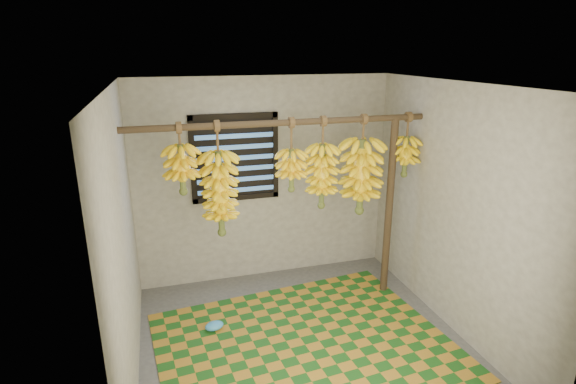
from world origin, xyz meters
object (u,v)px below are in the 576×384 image
object	(u,v)px
woven_mat	(305,345)
banana_bunch_d	(322,176)
support_post	(389,209)
plastic_bag	(214,326)
banana_bunch_c	(291,170)
banana_bunch_b	(220,194)
banana_bunch_e	(361,177)
banana_bunch_f	(405,156)
banana_bunch_a	(182,169)

from	to	relation	value
woven_mat	banana_bunch_d	bearing A→B (deg)	60.68
support_post	plastic_bag	distance (m)	2.22
banana_bunch_c	banana_bunch_d	distance (m)	0.34
plastic_bag	banana_bunch_b	xyz separation A→B (m)	(0.15, 0.23, 1.29)
woven_mat	banana_bunch_e	bearing A→B (deg)	40.55
support_post	banana_bunch_d	size ratio (longest dim) A/B	2.11
support_post	plastic_bag	size ratio (longest dim) A/B	10.44
banana_bunch_f	banana_bunch_a	bearing A→B (deg)	180.00
plastic_bag	banana_bunch_d	distance (m)	1.85
banana_bunch_e	banana_bunch_a	bearing A→B (deg)	180.00
plastic_bag	banana_bunch_b	distance (m)	1.32
banana_bunch_a	banana_bunch_c	world-z (taller)	same
plastic_bag	woven_mat	bearing A→B (deg)	-31.78
banana_bunch_e	banana_bunch_c	bearing A→B (deg)	180.00
banana_bunch_d	banana_bunch_e	distance (m)	0.44
support_post	banana_bunch_a	distance (m)	2.26
plastic_bag	banana_bunch_f	bearing A→B (deg)	6.21
woven_mat	plastic_bag	xyz separation A→B (m)	(-0.79, 0.49, 0.04)
plastic_bag	banana_bunch_f	size ratio (longest dim) A/B	0.28
support_post	banana_bunch_b	size ratio (longest dim) A/B	1.78
woven_mat	banana_bunch_f	world-z (taller)	banana_bunch_f
plastic_bag	banana_bunch_b	bearing A→B (deg)	57.05
plastic_bag	banana_bunch_c	size ratio (longest dim) A/B	0.26
banana_bunch_b	banana_bunch_e	bearing A→B (deg)	0.00
banana_bunch_a	banana_bunch_f	world-z (taller)	same
banana_bunch_e	woven_mat	bearing A→B (deg)	-139.45
banana_bunch_c	banana_bunch_f	size ratio (longest dim) A/B	1.08
banana_bunch_c	banana_bunch_f	world-z (taller)	same
banana_bunch_b	banana_bunch_f	world-z (taller)	same
banana_bunch_a	banana_bunch_b	bearing A→B (deg)	-0.00
banana_bunch_b	banana_bunch_c	xyz separation A→B (m)	(0.72, 0.00, 0.18)
woven_mat	plastic_bag	size ratio (longest dim) A/B	13.92
banana_bunch_b	banana_bunch_d	distance (m)	1.05
banana_bunch_e	banana_bunch_f	world-z (taller)	same
banana_bunch_a	banana_bunch_e	xyz separation A→B (m)	(1.82, 0.00, -0.22)
banana_bunch_b	banana_bunch_c	distance (m)	0.74
woven_mat	plastic_bag	world-z (taller)	plastic_bag
plastic_bag	banana_bunch_a	size ratio (longest dim) A/B	0.29
banana_bunch_a	banana_bunch_f	distance (m)	2.33
plastic_bag	banana_bunch_f	world-z (taller)	banana_bunch_f
support_post	plastic_bag	xyz separation A→B (m)	(-1.99, -0.23, -0.95)
woven_mat	banana_bunch_a	distance (m)	2.02
banana_bunch_c	banana_bunch_e	distance (m)	0.78
woven_mat	banana_bunch_b	world-z (taller)	banana_bunch_b
banana_bunch_d	banana_bunch_f	world-z (taller)	same
banana_bunch_b	support_post	bearing A→B (deg)	0.00
woven_mat	banana_bunch_a	bearing A→B (deg)	143.62
plastic_bag	banana_bunch_a	bearing A→B (deg)	129.30
woven_mat	banana_bunch_f	size ratio (longest dim) A/B	3.88
banana_bunch_c	banana_bunch_e	size ratio (longest dim) A/B	0.71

